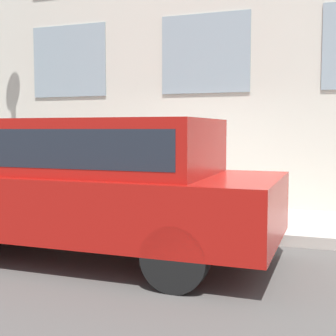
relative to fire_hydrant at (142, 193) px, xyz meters
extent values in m
plane|color=#514F4C|center=(-0.48, -0.59, -0.59)|extent=(80.00, 80.00, 0.00)
cube|color=#B2ADA3|center=(0.64, -0.59, -0.51)|extent=(2.23, 60.00, 0.16)
cube|color=beige|center=(1.90, -0.59, 3.04)|extent=(0.30, 40.00, 7.27)
cube|color=#8C9EA8|center=(1.73, -0.59, 2.51)|extent=(0.03, 1.75, 1.51)
cube|color=#8C9EA8|center=(1.73, 2.43, 2.51)|extent=(0.03, 1.75, 1.51)
cylinder|color=#2D7260|center=(0.00, 0.00, -0.41)|extent=(0.36, 0.36, 0.04)
cylinder|color=#2D7260|center=(0.00, 0.00, -0.08)|extent=(0.27, 0.27, 0.70)
sphere|color=#2C5D50|center=(0.00, 0.00, 0.27)|extent=(0.28, 0.28, 0.28)
cylinder|color=black|center=(0.00, 0.00, 0.35)|extent=(0.09, 0.09, 0.11)
cylinder|color=#2D7260|center=(0.00, -0.18, 0.00)|extent=(0.09, 0.10, 0.09)
cylinder|color=#2D7260|center=(0.00, 0.18, 0.00)|extent=(0.09, 0.10, 0.09)
cylinder|color=#726651|center=(0.01, -0.88, -0.14)|extent=(0.08, 0.08, 0.58)
cylinder|color=#726651|center=(0.13, -0.88, -0.14)|extent=(0.08, 0.08, 0.58)
cube|color=#1E59A5|center=(0.07, -0.88, 0.36)|extent=(0.16, 0.11, 0.43)
cylinder|color=#1E59A5|center=(-0.04, -0.88, 0.37)|extent=(0.07, 0.07, 0.41)
cylinder|color=#1E59A5|center=(0.18, -0.88, 0.37)|extent=(0.07, 0.07, 0.41)
sphere|color=brown|center=(0.07, -0.88, 0.67)|extent=(0.19, 0.19, 0.19)
cylinder|color=black|center=(-0.99, 1.52, -0.25)|extent=(0.24, 0.70, 0.70)
cylinder|color=black|center=(-2.72, -1.51, -0.25)|extent=(0.24, 0.70, 0.70)
cylinder|color=black|center=(-0.99, -1.51, -0.25)|extent=(0.24, 0.70, 0.70)
cube|color=#A5140F|center=(-1.85, 0.00, 0.13)|extent=(1.98, 4.89, 0.75)
cube|color=#A5140F|center=(-1.85, -0.12, 0.84)|extent=(1.74, 3.03, 0.68)
cube|color=#1E232D|center=(-1.85, -0.12, 0.84)|extent=(1.75, 2.79, 0.43)
camera|label=1|loc=(-7.11, -3.01, 1.05)|focal=50.00mm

